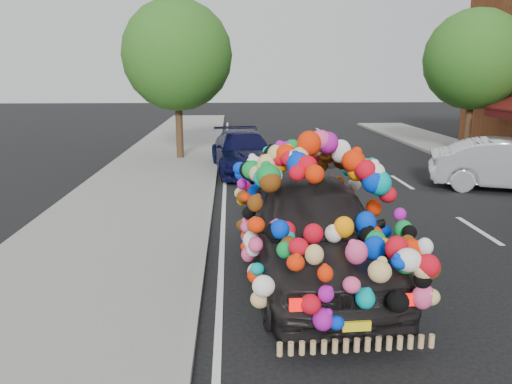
# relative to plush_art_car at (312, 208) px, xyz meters

# --- Properties ---
(ground) EXTENTS (100.00, 100.00, 0.00)m
(ground) POSITION_rel_plush_art_car_xyz_m (0.49, 2.41, -1.22)
(ground) COLOR black
(ground) RESTS_ON ground
(sidewalk) EXTENTS (4.00, 60.00, 0.12)m
(sidewalk) POSITION_rel_plush_art_car_xyz_m (-3.81, 2.41, -1.16)
(sidewalk) COLOR gray
(sidewalk) RESTS_ON ground
(kerb) EXTENTS (0.15, 60.00, 0.13)m
(kerb) POSITION_rel_plush_art_car_xyz_m (-1.86, 2.41, -1.16)
(kerb) COLOR gray
(kerb) RESTS_ON ground
(lane_markings) EXTENTS (6.00, 50.00, 0.01)m
(lane_markings) POSITION_rel_plush_art_car_xyz_m (4.09, 2.41, -1.22)
(lane_markings) COLOR silver
(lane_markings) RESTS_ON ground
(tree_near_sidewalk) EXTENTS (4.20, 4.20, 6.13)m
(tree_near_sidewalk) POSITION_rel_plush_art_car_xyz_m (-3.31, 11.91, 2.80)
(tree_near_sidewalk) COLOR #332114
(tree_near_sidewalk) RESTS_ON ground
(tree_far_b) EXTENTS (4.00, 4.00, 5.90)m
(tree_far_b) POSITION_rel_plush_art_car_xyz_m (8.49, 12.41, 2.67)
(tree_far_b) COLOR #332114
(tree_far_b) RESTS_ON ground
(plush_art_car) EXTENTS (2.64, 5.34, 2.36)m
(plush_art_car) POSITION_rel_plush_art_car_xyz_m (0.00, 0.00, 0.00)
(plush_art_car) COLOR black
(plush_art_car) RESTS_ON ground
(navy_sedan) EXTENTS (2.49, 5.01, 1.40)m
(navy_sedan) POSITION_rel_plush_art_car_xyz_m (-0.88, 9.45, -0.52)
(navy_sedan) COLOR black
(navy_sedan) RESTS_ON ground
(silver_hatchback) EXTENTS (4.81, 2.97, 1.50)m
(silver_hatchback) POSITION_rel_plush_art_car_xyz_m (6.87, 6.16, -0.48)
(silver_hatchback) COLOR silver
(silver_hatchback) RESTS_ON ground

